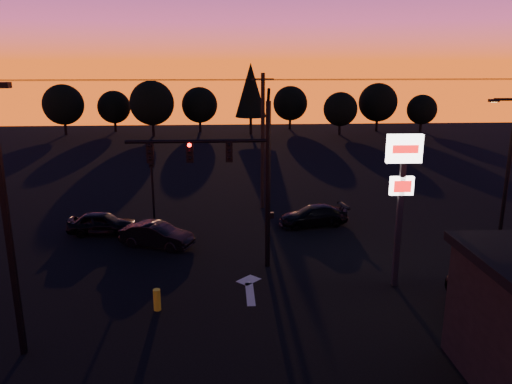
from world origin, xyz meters
TOP-DOWN VIEW (x-y plane):
  - ground at (0.00, 0.00)m, footprint 120.00×120.00m
  - lane_arrow at (0.50, 1.67)m, footprint 1.20×3.10m
  - traffic_signal_mast at (-0.10, 3.99)m, footprint 6.79×0.52m
  - secondary_signal at (-5.00, 11.49)m, footprint 0.30×0.31m
  - parking_lot_light at (-7.50, -3.00)m, footprint 1.25×0.30m
  - pylon_sign at (7.00, 1.50)m, footprint 1.50×0.28m
  - streetlight at (13.91, 5.50)m, footprint 1.55×0.35m
  - utility_pole_1 at (2.00, 14.00)m, footprint 1.40×0.26m
  - power_wires at (2.00, 14.00)m, footprint 36.00×1.22m
  - bollard at (-3.31, -0.17)m, footprint 0.30×0.30m
  - tree_0 at (-22.00, 50.00)m, footprint 5.36×5.36m
  - tree_1 at (-16.00, 53.00)m, footprint 4.54×4.54m
  - tree_2 at (-10.00, 48.00)m, footprint 5.77×5.78m
  - tree_3 at (-4.00, 52.00)m, footprint 4.95×4.95m
  - tree_4 at (3.00, 49.00)m, footprint 4.18×4.18m
  - tree_5 at (9.00, 54.00)m, footprint 4.95×4.95m
  - tree_6 at (15.00, 48.00)m, footprint 4.54×4.54m
  - tree_7 at (21.00, 51.00)m, footprint 5.36×5.36m
  - tree_8 at (27.00, 50.00)m, footprint 4.12×4.12m
  - car_left at (-7.65, 9.23)m, footprint 3.98×1.80m
  - car_mid at (-4.24, 7.01)m, footprint 4.18×2.74m
  - car_right at (4.81, 10.05)m, footprint 4.46×2.44m

SIDE VIEW (x-z plane):
  - ground at x=0.00m, z-range 0.00..0.00m
  - lane_arrow at x=0.50m, z-range 0.00..0.01m
  - bollard at x=-3.31m, z-range 0.00..0.90m
  - car_right at x=4.81m, z-range 0.00..1.23m
  - car_mid at x=-4.24m, z-range 0.00..1.30m
  - car_left at x=-7.65m, z-range 0.00..1.33m
  - secondary_signal at x=-5.00m, z-range 0.69..5.04m
  - tree_8 at x=27.00m, z-range 0.53..5.71m
  - tree_1 at x=-16.00m, z-range 0.58..6.29m
  - tree_6 at x=15.00m, z-range 0.58..6.29m
  - tree_3 at x=-4.00m, z-range 0.63..6.86m
  - tree_5 at x=9.00m, z-range 0.63..6.86m
  - tree_0 at x=-22.00m, z-range 0.69..7.43m
  - tree_7 at x=21.00m, z-range 0.69..7.43m
  - tree_2 at x=-10.00m, z-range 0.74..8.00m
  - streetlight at x=13.91m, z-range 0.42..8.42m
  - utility_pole_1 at x=2.00m, z-range 0.09..9.09m
  - pylon_sign at x=7.00m, z-range 1.51..8.31m
  - traffic_signal_mast at x=-0.10m, z-range 0.65..9.23m
  - parking_lot_light at x=-7.50m, z-range 0.70..9.84m
  - tree_4 at x=3.00m, z-range 1.18..10.68m
  - power_wires at x=2.00m, z-range 8.53..8.60m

